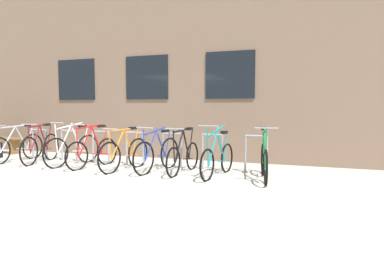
% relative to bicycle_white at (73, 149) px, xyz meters
% --- Properties ---
extents(ground_plane, '(42.00, 42.00, 0.00)m').
position_rel_bicycle_white_xyz_m(ground_plane, '(1.15, -1.38, -0.40)').
color(ground_plane, '#B2ADA0').
extents(storefront_building, '(28.00, 5.85, 6.43)m').
position_rel_bicycle_white_xyz_m(storefront_building, '(1.15, 4.73, 2.81)').
color(storefront_building, '#7A604C').
rests_on(storefront_building, ground).
extents(bike_rack, '(6.52, 0.05, 0.84)m').
position_rel_bicycle_white_xyz_m(bike_rack, '(1.47, 0.52, 0.10)').
color(bike_rack, gray).
rests_on(bike_rack, ground).
extents(bicycle_white, '(0.46, 1.74, 1.11)m').
position_rel_bicycle_white_xyz_m(bicycle_white, '(0.00, 0.00, 0.00)').
color(bicycle_white, black).
rests_on(bicycle_white, ground).
extents(bicycle_blue, '(0.46, 1.73, 1.04)m').
position_rel_bicycle_white_xyz_m(bicycle_blue, '(2.35, -0.04, -0.01)').
color(bicycle_blue, black).
rests_on(bicycle_blue, ground).
extents(bicycle_maroon, '(0.49, 1.71, 1.05)m').
position_rel_bicycle_white_xyz_m(bicycle_maroon, '(-1.05, 0.05, -0.00)').
color(bicycle_maroon, black).
rests_on(bicycle_maroon, ground).
extents(bicycle_orange, '(0.46, 1.69, 1.00)m').
position_rel_bicycle_white_xyz_m(bicycle_orange, '(1.58, -0.17, -0.01)').
color(bicycle_orange, black).
rests_on(bicycle_orange, ground).
extents(bicycle_green, '(0.50, 1.66, 1.09)m').
position_rel_bicycle_white_xyz_m(bicycle_green, '(4.74, -0.13, -0.01)').
color(bicycle_green, black).
rests_on(bicycle_green, ground).
extents(bicycle_teal, '(0.44, 1.72, 1.11)m').
position_rel_bicycle_white_xyz_m(bicycle_teal, '(3.77, -0.10, -0.03)').
color(bicycle_teal, black).
rests_on(bicycle_teal, ground).
extents(bicycle_silver, '(0.44, 1.82, 1.01)m').
position_rel_bicycle_white_xyz_m(bicycle_silver, '(-1.79, -0.03, -0.01)').
color(bicycle_silver, black).
rests_on(bicycle_silver, ground).
extents(bicycle_black, '(0.44, 1.65, 1.03)m').
position_rel_bicycle_white_xyz_m(bicycle_black, '(2.97, -0.02, -0.03)').
color(bicycle_black, black).
rests_on(bicycle_black, ground).
extents(bicycle_red, '(0.47, 1.64, 1.08)m').
position_rel_bicycle_white_xyz_m(bicycle_red, '(0.65, -0.08, -0.02)').
color(bicycle_red, black).
rests_on(bicycle_red, ground).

